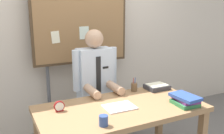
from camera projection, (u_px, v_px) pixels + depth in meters
back_wall at (76, 32)px, 3.38m from camera, size 6.40×0.08×2.70m
desk at (121, 115)px, 2.42m from camera, size 1.61×0.82×0.74m
person at (95, 93)px, 2.98m from camera, size 0.55×0.56×1.43m
bulletin_board at (81, 17)px, 3.15m from camera, size 1.27×0.09×2.21m
book_stack at (185, 100)px, 2.43m from camera, size 0.23×0.30×0.10m
open_notebook at (119, 107)px, 2.37m from camera, size 0.30×0.23×0.01m
desk_clock at (59, 107)px, 2.28m from camera, size 0.10×0.04×0.10m
coffee_mug at (104, 121)px, 2.00m from camera, size 0.08×0.08×0.09m
pen_holder at (134, 87)px, 2.82m from camera, size 0.07×0.07×0.16m
paper_tray at (157, 87)px, 2.90m from camera, size 0.26×0.20×0.06m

